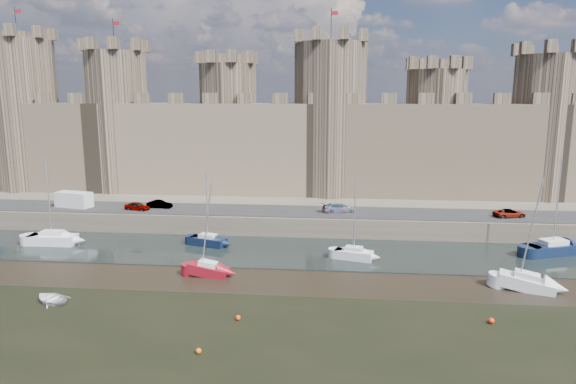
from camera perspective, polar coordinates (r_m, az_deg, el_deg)
name	(u,v)px	position (r m, az deg, el deg)	size (l,w,h in m)	color
ground	(285,358)	(37.18, -0.30, -17.97)	(160.00, 160.00, 0.00)	black
water_channel	(307,252)	(59.27, 2.09, -6.73)	(160.00, 12.00, 0.08)	black
quay	(319,187)	(93.96, 3.45, 0.59)	(160.00, 60.00, 2.50)	#4C443A
road	(311,212)	(68.25, 2.63, -2.20)	(160.00, 7.00, 0.10)	black
castle	(313,135)	(80.75, 2.75, 6.38)	(108.50, 11.00, 29.00)	#42382B
car_0	(137,206)	(71.84, -16.41, -1.54)	(1.37, 3.41, 1.16)	gray
car_1	(160,204)	(72.38, -14.08, -1.34)	(1.19, 3.42, 1.13)	gray
car_2	(339,208)	(68.13, 5.69, -1.75)	(1.80, 4.42, 1.28)	gray
car_3	(510,213)	(70.84, 23.41, -2.19)	(1.83, 3.98, 1.10)	gray
van	(74,200)	(76.50, -22.69, -0.82)	(4.98, 1.99, 2.17)	silver
sailboat_0	(52,238)	(68.20, -24.72, -4.71)	(5.73, 2.35, 10.61)	silver
sailboat_1	(208,240)	(62.33, -8.89, -5.31)	(4.79, 3.02, 8.95)	black
sailboat_2	(354,253)	(57.10, 7.31, -6.77)	(4.41, 2.65, 8.92)	silver
sailboat_3	(553,248)	(65.47, 27.35, -5.54)	(6.76, 4.46, 11.06)	black
sailboat_4	(208,269)	(52.48, -8.87, -8.44)	(4.22, 2.03, 9.50)	maroon
sailboat_5	(527,282)	(53.14, 24.98, -9.06)	(5.27, 3.34, 10.62)	silver
dinghy_6	(51,299)	(50.22, -24.83, -10.70)	(2.37, 0.69, 3.32)	silver
buoy_1	(238,318)	(42.68, -5.57, -13.73)	(0.43, 0.43, 0.43)	#FF3F0B
buoy_3	(491,321)	(44.90, 21.65, -13.15)	(0.49, 0.49, 0.49)	#F7290A
buoy_4	(199,351)	(38.15, -9.91, -17.00)	(0.41, 0.41, 0.41)	#F3550A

